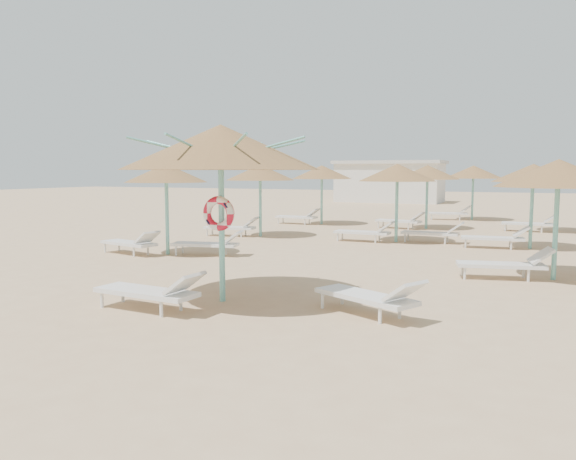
% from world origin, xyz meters
% --- Properties ---
extents(ground, '(120.00, 120.00, 0.00)m').
position_xyz_m(ground, '(0.00, 0.00, 0.00)').
color(ground, tan).
rests_on(ground, ground).
extents(main_palapa, '(3.66, 3.66, 3.28)m').
position_xyz_m(main_palapa, '(-0.42, 0.04, 2.86)').
color(main_palapa, '#6EBFB6').
rests_on(main_palapa, ground).
extents(lounger_main_a, '(2.11, 0.76, 0.75)m').
position_xyz_m(lounger_main_a, '(-1.15, -1.12, 0.36)').
color(lounger_main_a, white).
rests_on(lounger_main_a, ground).
extents(lounger_main_b, '(2.08, 1.42, 0.73)m').
position_xyz_m(lounger_main_b, '(2.43, 0.11, 0.35)').
color(lounger_main_b, white).
rests_on(lounger_main_b, ground).
extents(palapa_field, '(18.73, 18.53, 2.71)m').
position_xyz_m(palapa_field, '(2.19, 11.36, 2.31)').
color(palapa_field, '#6EBFB6').
rests_on(palapa_field, ground).
extents(service_hut, '(8.40, 4.40, 3.25)m').
position_xyz_m(service_hut, '(-6.00, 35.00, 1.64)').
color(service_hut, silver).
rests_on(service_hut, ground).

